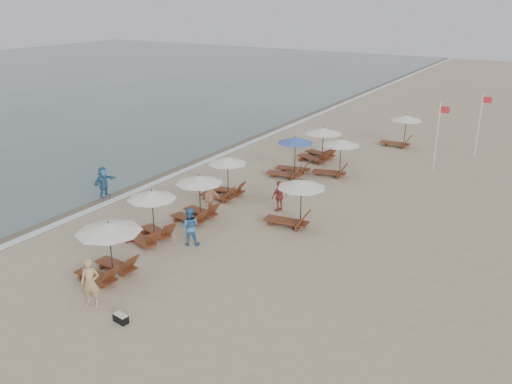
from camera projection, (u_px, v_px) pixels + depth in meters
The scene contains 20 objects.
ground at pixel (273, 281), 20.14m from camera, with size 160.00×160.00×0.00m, color tan.
wet_sand_band at pixel (180, 162), 34.25m from camera, with size 3.20×140.00×0.01m, color #6B5E4C.
foam_line at pixel (196, 165), 33.61m from camera, with size 0.50×140.00×0.02m, color white.
lounger_station_0 at pixel (107, 247), 19.94m from camera, with size 2.58×2.45×2.28m.
lounger_station_1 at pixel (150, 215), 22.94m from camera, with size 2.38×2.15×2.35m.
lounger_station_2 at pixel (197, 197), 25.11m from camera, with size 2.46×2.22×2.25m.
lounger_station_3 at pixel (224, 178), 27.93m from camera, with size 2.38×2.03×2.28m.
lounger_station_4 at pixel (291, 158), 31.37m from camera, with size 2.62×2.31×2.39m.
lounger_station_5 at pixel (319, 144), 34.36m from camera, with size 2.83×2.52×2.15m.
inland_station_0 at pixel (294, 199), 24.42m from camera, with size 2.78×2.24×2.22m.
inland_station_1 at pixel (336, 153), 31.22m from camera, with size 2.70×2.24×2.22m.
inland_station_2 at pixel (401, 128), 37.34m from camera, with size 2.75×2.24×2.22m.
beachgoer_near at pixel (90, 283), 18.22m from camera, with size 0.65×0.43×1.79m, color tan.
beachgoer_mid_a at pixel (190, 226), 22.76m from camera, with size 0.82×0.64×1.68m, color teal.
beachgoer_mid_b at pixel (212, 196), 25.95m from camera, with size 1.22×0.70×1.89m, color #906749.
beachgoer_far_a at pixel (279, 196), 26.36m from camera, with size 0.91×0.38×1.55m, color #B34E47.
waterline_walker at pixel (104, 182), 28.20m from camera, with size 1.52×0.49×1.64m, color #2E668C.
duffel_bag at pixel (121, 318), 17.54m from camera, with size 0.56×0.33×0.30m.
flag_pole_near at pixel (438, 133), 32.19m from camera, with size 0.59×0.08×4.09m.
flag_pole_far at pixel (480, 122), 34.65m from camera, with size 0.59×0.08×4.19m.
Camera 1 is at (8.68, -15.49, 10.08)m, focal length 37.74 mm.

